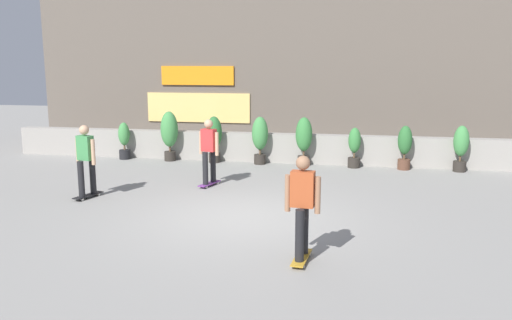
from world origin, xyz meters
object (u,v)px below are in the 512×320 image
Objects in this scene: potted_plant_6 at (405,145)px; skater_foreground at (209,149)px; potted_plant_1 at (169,132)px; potted_plant_5 at (354,147)px; potted_plant_4 at (304,138)px; skater_far_left at (86,158)px; potted_plant_7 at (461,146)px; potted_plant_0 at (124,140)px; skater_far_right at (302,204)px; potted_plant_3 at (260,137)px; potted_plant_2 at (214,136)px.

potted_plant_6 is 5.89m from skater_foreground.
potted_plant_1 is 3.78m from skater_foreground.
potted_plant_4 is at bearing -180.00° from potted_plant_5.
potted_plant_5 is at bearing 38.46° from skater_far_left.
potted_plant_7 is 0.78× the size of skater_foreground.
skater_foreground is at bearing -39.53° from potted_plant_0.
potted_plant_1 reaches higher than potted_plant_5.
potted_plant_0 is at bearing 130.45° from skater_far_right.
potted_plant_4 is 1.14× the size of potted_plant_6.
potted_plant_1 is at bearing 123.11° from skater_far_right.
potted_plant_6 is at bearing 180.00° from potted_plant_7.
potted_plant_6 reaches higher than potted_plant_0.
potted_plant_5 is 0.93× the size of potted_plant_6.
skater_foreground reaches higher than potted_plant_4.
skater_far_left is at bearing -123.49° from potted_plant_3.
potted_plant_1 is 1.07× the size of potted_plant_4.
skater_far_left reaches higher than potted_plant_4.
potted_plant_0 is at bearing 180.00° from potted_plant_2.
potted_plant_2 reaches higher than potted_plant_6.
skater_foreground is (-2.83, 4.62, 0.00)m from skater_far_right.
potted_plant_1 is (1.54, -0.00, 0.30)m from potted_plant_0.
potted_plant_1 is 4.77m from skater_far_left.
skater_far_right is (0.76, -7.70, 0.09)m from potted_plant_4.
skater_far_left is at bearing -145.20° from skater_foreground.
potted_plant_4 is at bearing -0.00° from potted_plant_2.
skater_far_right is at bearing -65.21° from potted_plant_2.
potted_plant_2 is 1.21× the size of potted_plant_5.
potted_plant_4 is 0.87× the size of skater_foreground.
skater_far_left is at bearing 150.83° from skater_far_right.
potted_plant_5 is (2.85, 0.00, -0.21)m from potted_plant_3.
potted_plant_4 is 4.49m from potted_plant_7.
potted_plant_5 is (4.30, 0.00, -0.20)m from potted_plant_2.
potted_plant_0 is 1.57m from potted_plant_1.
potted_plant_0 is 5.81m from potted_plant_4.
potted_plant_7 is at bearing 25.16° from skater_foreground.
skater_far_right is at bearing -29.17° from skater_far_left.
potted_plant_1 reaches higher than potted_plant_6.
skater_foreground reaches higher than potted_plant_5.
skater_far_left is (-8.98, -4.77, 0.20)m from potted_plant_7.
potted_plant_5 is (5.76, 0.00, -0.29)m from potted_plant_1.
potted_plant_5 is (7.31, -0.00, 0.01)m from potted_plant_0.
potted_plant_5 is at bearing 0.00° from potted_plant_2.
potted_plant_6 is at bearing 32.65° from skater_far_left.
potted_plant_4 reaches higher than potted_plant_0.
potted_plant_0 is 0.82× the size of potted_plant_2.
potted_plant_4 is 3.71m from skater_foreground.
potted_plant_5 is at bearing -180.00° from potted_plant_6.
potted_plant_1 reaches higher than potted_plant_3.
potted_plant_3 is 4.29m from potted_plant_6.
potted_plant_7 is at bearing 27.95° from skater_far_left.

